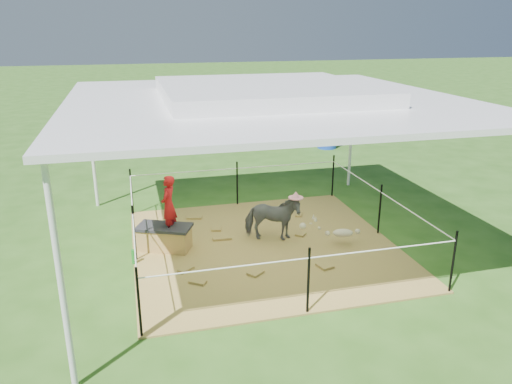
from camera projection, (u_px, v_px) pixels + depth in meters
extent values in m
plane|color=#2D5919|center=(264.00, 247.00, 8.99)|extent=(90.00, 90.00, 0.00)
cube|color=brown|center=(264.00, 246.00, 8.99)|extent=(4.60, 4.60, 0.03)
cylinder|color=silver|center=(92.00, 148.00, 10.62)|extent=(0.07, 0.07, 2.60)
cylinder|color=silver|center=(351.00, 134.00, 12.04)|extent=(0.07, 0.07, 2.60)
cylinder|color=silver|center=(61.00, 282.00, 5.12)|extent=(0.07, 0.07, 2.60)
cube|color=white|center=(265.00, 100.00, 8.15)|extent=(6.30, 6.30, 0.08)
cube|color=white|center=(265.00, 90.00, 8.10)|extent=(3.30, 3.30, 0.22)
cylinder|color=black|center=(132.00, 192.00, 10.37)|extent=(0.04, 0.04, 1.00)
cylinder|color=black|center=(237.00, 184.00, 10.90)|extent=(0.04, 0.04, 1.00)
cylinder|color=black|center=(333.00, 176.00, 11.43)|extent=(0.04, 0.04, 1.00)
cylinder|color=black|center=(134.00, 234.00, 8.30)|extent=(0.04, 0.04, 1.00)
cylinder|color=black|center=(380.00, 210.00, 9.37)|extent=(0.04, 0.04, 1.00)
cylinder|color=black|center=(139.00, 303.00, 6.24)|extent=(0.04, 0.04, 1.00)
cylinder|color=black|center=(308.00, 281.00, 6.77)|extent=(0.04, 0.04, 1.00)
cylinder|color=black|center=(453.00, 263.00, 7.30)|extent=(0.04, 0.04, 1.00)
cylinder|color=white|center=(237.00, 168.00, 10.79)|extent=(4.50, 0.02, 0.02)
cylinder|color=white|center=(309.00, 258.00, 6.66)|extent=(4.50, 0.02, 0.02)
cylinder|color=white|center=(381.00, 192.00, 9.25)|extent=(0.02, 4.50, 0.02)
cylinder|color=white|center=(133.00, 214.00, 8.19)|extent=(0.02, 4.50, 0.02)
cube|color=#B38041|center=(165.00, 239.00, 8.79)|extent=(0.98, 0.76, 0.39)
cube|color=black|center=(164.00, 227.00, 8.72)|extent=(1.05, 0.83, 0.05)
imported|color=#B21115|center=(168.00, 200.00, 8.58)|extent=(0.39, 0.45, 1.05)
cylinder|color=#1A7921|center=(134.00, 257.00, 8.27)|extent=(0.09, 0.09, 0.24)
imported|color=#545459|center=(272.00, 218.00, 9.07)|extent=(1.11, 0.75, 0.86)
cylinder|color=pink|center=(272.00, 193.00, 8.92)|extent=(0.27, 0.27, 0.12)
cylinder|color=#1942BC|center=(327.00, 134.00, 16.02)|extent=(0.71, 0.71, 0.94)
cube|color=brown|center=(255.00, 132.00, 16.53)|extent=(2.36, 1.94, 0.86)
cube|color=#57331E|center=(344.00, 122.00, 18.38)|extent=(2.04, 1.59, 0.78)
imported|color=#3777CE|center=(283.00, 130.00, 16.44)|extent=(0.56, 0.48, 1.01)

